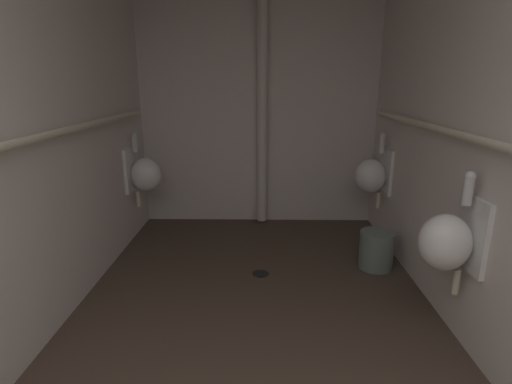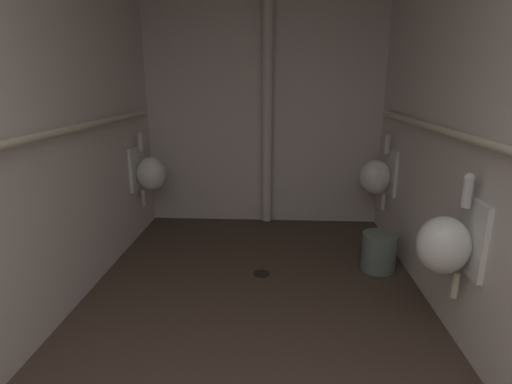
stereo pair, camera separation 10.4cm
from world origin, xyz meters
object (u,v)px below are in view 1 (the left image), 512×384
at_px(urinal_right_far, 373,175).
at_px(floor_drain, 261,273).
at_px(standpipe_back_wall, 262,109).
at_px(urinal_right_mid, 449,241).
at_px(waste_bin, 376,250).
at_px(urinal_left_mid, 144,174).

relative_size(urinal_right_far, floor_drain, 5.39).
xyz_separation_m(standpipe_back_wall, floor_drain, (-0.01, -1.27, -1.27)).
xyz_separation_m(urinal_right_far, standpipe_back_wall, (-1.09, 0.48, 0.60)).
bearing_deg(standpipe_back_wall, urinal_right_mid, -62.95).
height_order(floor_drain, waste_bin, waste_bin).
bearing_deg(waste_bin, urinal_right_far, 81.21).
bearing_deg(waste_bin, standpipe_back_wall, 131.33).
height_order(urinal_right_far, standpipe_back_wall, standpipe_back_wall).
distance_m(urinal_right_far, floor_drain, 1.51).
bearing_deg(urinal_right_far, urinal_left_mid, 179.59).
relative_size(floor_drain, waste_bin, 0.43).
xyz_separation_m(urinal_right_mid, floor_drain, (-1.09, 0.86, -0.67)).
relative_size(standpipe_back_wall, waste_bin, 7.70).
relative_size(urinal_left_mid, waste_bin, 2.33).
xyz_separation_m(standpipe_back_wall, waste_bin, (0.99, -1.12, -1.11)).
bearing_deg(floor_drain, waste_bin, 8.20).
bearing_deg(urinal_right_mid, standpipe_back_wall, 117.05).
xyz_separation_m(urinal_right_far, waste_bin, (-0.10, -0.65, -0.51)).
bearing_deg(waste_bin, floor_drain, -171.80).
xyz_separation_m(floor_drain, waste_bin, (0.99, 0.14, 0.16)).
bearing_deg(urinal_right_far, urinal_right_mid, -90.00).
bearing_deg(urinal_right_mid, urinal_left_mid, 143.55).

